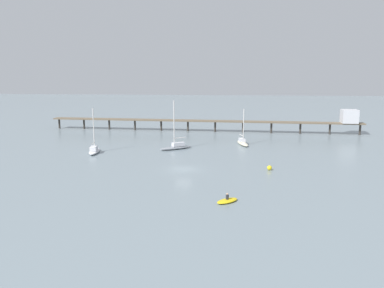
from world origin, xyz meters
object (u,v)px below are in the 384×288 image
Objects in this scene: sailboat_white at (94,150)px; mooring_buoy_mid at (269,168)px; sailboat_cream at (243,142)px; dinghy_yellow at (227,200)px; pier at (254,120)px; sailboat_gray at (176,146)px.

mooring_buoy_mid is (32.25, -10.31, -0.22)m from sailboat_white.
sailboat_cream is 2.45× the size of dinghy_yellow.
pier is at bearing 83.16° from dinghy_yellow.
dinghy_yellow is (-6.57, -54.76, -3.15)m from pier.
dinghy_yellow is (-3.04, -37.34, -0.40)m from sailboat_cream.
sailboat_gray reaches higher than dinghy_yellow.
dinghy_yellow is (25.65, -26.31, -0.41)m from sailboat_white.
sailboat_white is 36.75m from dinghy_yellow.
dinghy_yellow is at bearing -94.66° from sailboat_cream.
mooring_buoy_mid is (0.02, -38.77, -2.97)m from pier.
sailboat_gray reaches higher than mooring_buoy_mid.
sailboat_white reaches higher than mooring_buoy_mid.
sailboat_gray reaches higher than sailboat_cream.
sailboat_gray is 1.27× the size of sailboat_cream.
pier reaches higher than mooring_buoy_mid.
sailboat_gray reaches higher than pier.
pier is at bearing 54.06° from sailboat_gray.
pier is 38.88m from mooring_buoy_mid.
sailboat_gray is 3.11× the size of dinghy_yellow.
sailboat_gray is 14.73m from sailboat_cream.
sailboat_white is 30.75m from sailboat_cream.
mooring_buoy_mid is at bearing -80.57° from sailboat_cream.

